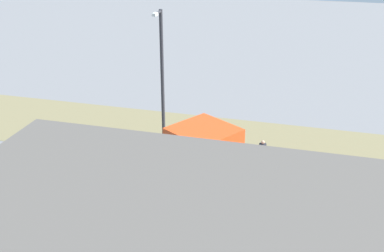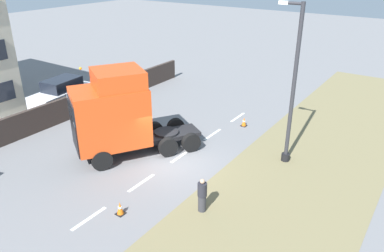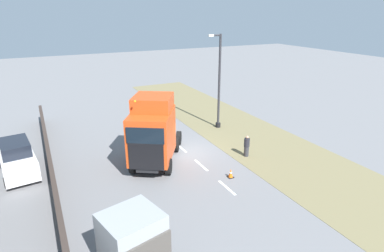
{
  "view_description": "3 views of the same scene",
  "coord_description": "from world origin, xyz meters",
  "px_view_note": "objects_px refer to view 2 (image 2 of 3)",
  "views": [
    {
      "loc": [
        19.76,
        5.07,
        12.65
      ],
      "look_at": [
        -0.98,
        -0.58,
        3.09
      ],
      "focal_mm": 45.0,
      "sensor_mm": 36.0,
      "label": 1
    },
    {
      "loc": [
        -10.42,
        13.48,
        9.7
      ],
      "look_at": [
        -1.12,
        -0.09,
        2.26
      ],
      "focal_mm": 35.0,
      "sensor_mm": 36.0,
      "label": 2
    },
    {
      "loc": [
        9.08,
        19.39,
        9.72
      ],
      "look_at": [
        -0.41,
        0.31,
        2.0
      ],
      "focal_mm": 30.0,
      "sensor_mm": 36.0,
      "label": 3
    }
  ],
  "objects_px": {
    "traffic_cone_lead": "(244,122)",
    "traffic_cone_trailing": "(120,208)",
    "lamp_post": "(292,96)",
    "lorry_cab": "(116,115)",
    "parked_car": "(63,95)",
    "pedestrian": "(202,196)"
  },
  "relations": [
    {
      "from": "traffic_cone_lead",
      "to": "traffic_cone_trailing",
      "type": "bearing_deg",
      "value": 89.36
    },
    {
      "from": "lamp_post",
      "to": "traffic_cone_lead",
      "type": "distance_m",
      "value": 5.7
    },
    {
      "from": "lorry_cab",
      "to": "parked_car",
      "type": "distance_m",
      "value": 8.56
    },
    {
      "from": "pedestrian",
      "to": "traffic_cone_trailing",
      "type": "bearing_deg",
      "value": 38.29
    },
    {
      "from": "lamp_post",
      "to": "traffic_cone_lead",
      "type": "bearing_deg",
      "value": -35.85
    },
    {
      "from": "traffic_cone_lead",
      "to": "traffic_cone_trailing",
      "type": "relative_size",
      "value": 1.0
    },
    {
      "from": "parked_car",
      "to": "pedestrian",
      "type": "relative_size",
      "value": 3.05
    },
    {
      "from": "lorry_cab",
      "to": "traffic_cone_trailing",
      "type": "bearing_deg",
      "value": 166.84
    },
    {
      "from": "traffic_cone_lead",
      "to": "lorry_cab",
      "type": "bearing_deg",
      "value": 62.48
    },
    {
      "from": "lorry_cab",
      "to": "parked_car",
      "type": "height_order",
      "value": "lorry_cab"
    },
    {
      "from": "parked_car",
      "to": "traffic_cone_trailing",
      "type": "height_order",
      "value": "parked_car"
    },
    {
      "from": "lorry_cab",
      "to": "traffic_cone_trailing",
      "type": "height_order",
      "value": "lorry_cab"
    },
    {
      "from": "parked_car",
      "to": "traffic_cone_trailing",
      "type": "xyz_separation_m",
      "value": [
        -11.64,
        6.37,
        -0.76
      ]
    },
    {
      "from": "pedestrian",
      "to": "traffic_cone_lead",
      "type": "xyz_separation_m",
      "value": [
        2.54,
        -8.73,
        -0.47
      ]
    },
    {
      "from": "parked_car",
      "to": "pedestrian",
      "type": "bearing_deg",
      "value": 156.17
    },
    {
      "from": "lorry_cab",
      "to": "pedestrian",
      "type": "distance_m",
      "value": 6.67
    },
    {
      "from": "lorry_cab",
      "to": "traffic_cone_lead",
      "type": "relative_size",
      "value": 11.59
    },
    {
      "from": "pedestrian",
      "to": "lamp_post",
      "type": "bearing_deg",
      "value": -101.53
    },
    {
      "from": "parked_car",
      "to": "lamp_post",
      "type": "relative_size",
      "value": 0.59
    },
    {
      "from": "lorry_cab",
      "to": "pedestrian",
      "type": "height_order",
      "value": "lorry_cab"
    },
    {
      "from": "lamp_post",
      "to": "parked_car",
      "type": "bearing_deg",
      "value": 6.4
    },
    {
      "from": "parked_car",
      "to": "pedestrian",
      "type": "height_order",
      "value": "parked_car"
    }
  ]
}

